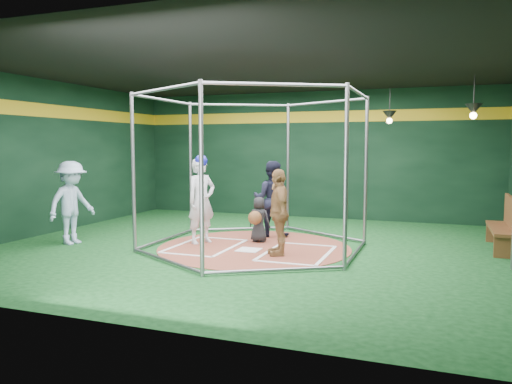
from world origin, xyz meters
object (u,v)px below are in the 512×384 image
(umpire, at_px, (271,199))
(dugout_bench, at_px, (506,223))
(batter_figure, at_px, (201,199))
(visitor_leopard, at_px, (279,212))

(umpire, bearing_deg, dugout_bench, 170.88)
(batter_figure, height_order, umpire, batter_figure)
(batter_figure, xyz_separation_m, umpire, (1.11, 1.21, -0.07))
(umpire, bearing_deg, visitor_leopard, 100.75)
(batter_figure, distance_m, dugout_bench, 5.99)
(batter_figure, height_order, dugout_bench, batter_figure)
(visitor_leopard, bearing_deg, dugout_bench, 88.37)
(visitor_leopard, bearing_deg, umpire, 174.84)
(visitor_leopard, xyz_separation_m, dugout_bench, (3.98, 1.95, -0.28))
(umpire, xyz_separation_m, dugout_bench, (4.70, 0.22, -0.32))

